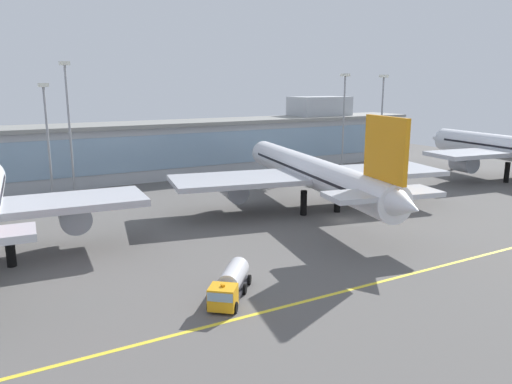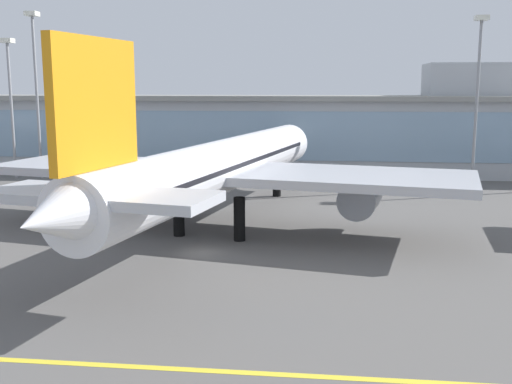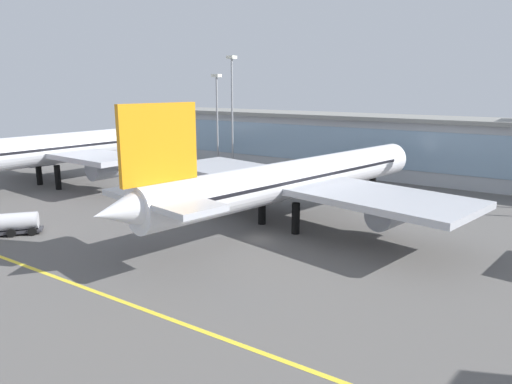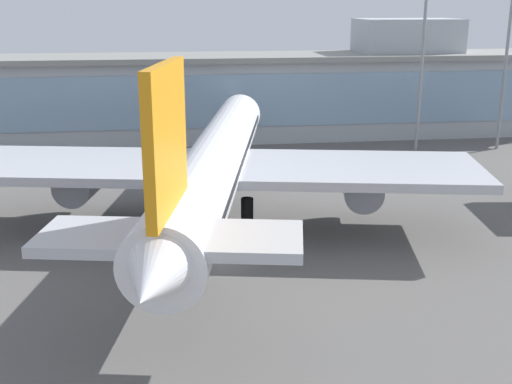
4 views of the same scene
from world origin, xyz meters
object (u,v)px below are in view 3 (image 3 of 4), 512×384
(baggage_tug_near, at_px, (2,224))
(apron_light_mast_far_east, at_px, (232,97))
(airliner_near_right, at_px, (296,180))
(apron_light_mast_west, at_px, (217,106))
(airliner_near_left, at_px, (60,149))

(baggage_tug_near, bearing_deg, apron_light_mast_far_east, -135.10)
(airliner_near_right, distance_m, apron_light_mast_west, 50.46)
(baggage_tug_near, relative_size, apron_light_mast_far_east, 0.33)
(airliner_near_left, xyz_separation_m, apron_light_mast_far_east, (16.81, 33.73, 9.52))
(baggage_tug_near, height_order, apron_light_mast_far_east, apron_light_mast_far_east)
(airliner_near_left, bearing_deg, apron_light_mast_west, -16.51)
(apron_light_mast_west, xyz_separation_m, apron_light_mast_far_east, (4.09, 0.45, 2.21))
(apron_light_mast_far_east, bearing_deg, airliner_near_left, -116.50)
(airliner_near_left, xyz_separation_m, baggage_tug_near, (22.18, -24.31, -5.60))
(airliner_near_left, bearing_deg, apron_light_mast_far_east, -22.09)
(airliner_near_left, xyz_separation_m, airliner_near_right, (51.48, 1.99, -0.72))
(airliner_near_right, relative_size, apron_light_mast_west, 2.76)
(airliner_near_right, relative_size, baggage_tug_near, 7.07)
(apron_light_mast_west, distance_m, apron_light_mast_far_east, 4.67)
(baggage_tug_near, bearing_deg, apron_light_mast_west, -131.05)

